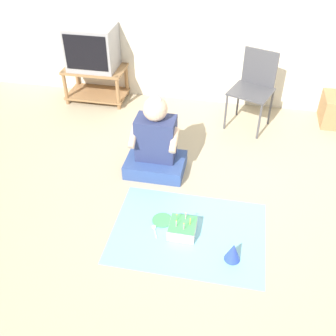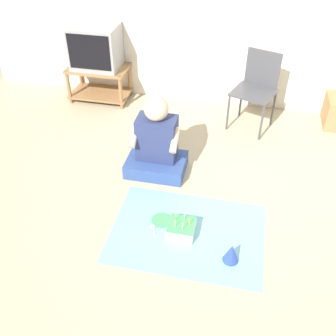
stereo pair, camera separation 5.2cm
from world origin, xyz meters
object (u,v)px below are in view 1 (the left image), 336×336
birthday_cake (182,228)px  person_seated (156,144)px  party_hat_blue (233,252)px  tv (92,47)px  folding_chair (254,84)px  paper_plate (162,220)px

birthday_cake → person_seated: bearing=116.5°
person_seated → party_hat_blue: size_ratio=5.23×
tv → party_hat_blue: (1.85, -2.24, -0.59)m
folding_chair → person_seated: bearing=-129.7°
paper_plate → tv: bearing=122.5°
birthday_cake → tv: bearing=124.9°
person_seated → paper_plate: person_seated is taller
person_seated → birthday_cake: (0.39, -0.79, -0.24)m
tv → person_seated: size_ratio=0.65×
folding_chair → party_hat_blue: bearing=-91.6°
tv → birthday_cake: tv is taller
party_hat_blue → folding_chair: bearing=88.4°
party_hat_blue → paper_plate: bearing=154.4°
tv → person_seated: 1.67m
folding_chair → person_seated: (-0.87, -1.05, -0.20)m
tv → person_seated: bearing=-50.5°
tv → folding_chair: 1.93m
party_hat_blue → paper_plate: size_ratio=0.96×
party_hat_blue → tv: bearing=129.6°
birthday_cake → paper_plate: birthday_cake is taller
person_seated → folding_chair: bearing=50.3°
folding_chair → birthday_cake: folding_chair is taller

